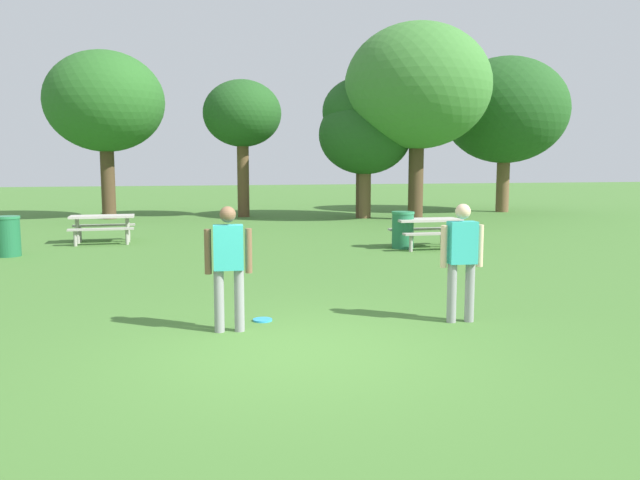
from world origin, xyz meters
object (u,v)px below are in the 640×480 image
at_px(trash_can_beside_table, 8,236).
at_px(tree_back_left, 418,87).
at_px(tree_tall_left, 105,102).
at_px(tree_slender_mid, 365,135).
at_px(tree_back_right, 505,111).
at_px(person_catcher, 462,255).
at_px(trash_can_further_along, 403,230).
at_px(person_thrower, 229,260).
at_px(tree_broad_center, 242,115).
at_px(picnic_table_far, 102,223).
at_px(tree_far_right, 362,113).
at_px(frisbee, 263,320).
at_px(picnic_table_near, 427,227).

bearing_deg(trash_can_beside_table, tree_back_left, 27.17).
xyz_separation_m(tree_tall_left, tree_slender_mid, (10.08, -2.29, -1.28)).
height_order(tree_slender_mid, tree_back_right, tree_back_right).
bearing_deg(trash_can_beside_table, tree_tall_left, 81.24).
height_order(person_catcher, trash_can_further_along, person_catcher).
relative_size(person_thrower, trash_can_beside_table, 1.71).
relative_size(person_thrower, tree_broad_center, 0.29).
xyz_separation_m(person_thrower, trash_can_further_along, (5.32, 7.08, -0.46)).
distance_m(person_catcher, tree_tall_left, 20.02).
xyz_separation_m(trash_can_further_along, tree_back_right, (9.33, 10.73, 4.13)).
height_order(picnic_table_far, tree_far_right, tree_far_right).
height_order(person_catcher, tree_far_right, tree_far_right).
distance_m(trash_can_further_along, tree_back_left, 9.95).
bearing_deg(tree_broad_center, tree_back_right, -1.16).
bearing_deg(tree_slender_mid, tree_tall_left, 167.22).
bearing_deg(tree_slender_mid, picnic_table_far, -148.56).
bearing_deg(person_catcher, tree_tall_left, 107.34).
bearing_deg(tree_far_right, trash_can_beside_table, -144.72).
bearing_deg(person_thrower, person_catcher, -5.53).
distance_m(frisbee, trash_can_beside_table, 9.08).
distance_m(trash_can_further_along, tree_far_right, 10.18).
height_order(person_catcher, frisbee, person_catcher).
relative_size(person_catcher, tree_far_right, 0.29).
xyz_separation_m(frisbee, tree_back_left, (8.58, 14.55, 5.15)).
bearing_deg(person_catcher, tree_far_right, 76.03).
xyz_separation_m(picnic_table_far, tree_broad_center, (5.00, 7.79, 3.63)).
relative_size(trash_can_further_along, tree_back_right, 0.14).
height_order(picnic_table_near, tree_slender_mid, tree_slender_mid).
xyz_separation_m(tree_tall_left, tree_back_left, (11.80, -3.48, 0.55)).
bearing_deg(tree_back_left, frisbee, -120.52).
distance_m(frisbee, tree_back_left, 17.66).
bearing_deg(tree_back_right, tree_tall_left, 177.79).
bearing_deg(trash_can_beside_table, picnic_table_near, -6.44).
xyz_separation_m(tree_far_right, tree_back_left, (1.80, -1.33, 0.94)).
relative_size(picnic_table_far, tree_far_right, 0.30).
distance_m(tree_tall_left, tree_back_right, 17.37).
distance_m(trash_can_beside_table, tree_slender_mid, 14.48).
bearing_deg(tree_far_right, person_thrower, -114.06).
bearing_deg(tree_back_left, tree_far_right, 143.45).
height_order(trash_can_further_along, tree_slender_mid, tree_slender_mid).
bearing_deg(tree_far_right, tree_back_left, -36.55).
bearing_deg(tree_back_right, person_catcher, -122.38).
bearing_deg(frisbee, person_catcher, -15.89).
height_order(tree_tall_left, tree_slender_mid, tree_tall_left).
distance_m(picnic_table_far, tree_broad_center, 9.95).
relative_size(person_thrower, person_catcher, 1.00).
bearing_deg(picnic_table_near, person_thrower, -130.52).
distance_m(person_thrower, tree_far_right, 18.19).
bearing_deg(person_thrower, frisbee, 41.32).
relative_size(person_catcher, tree_back_right, 0.23).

